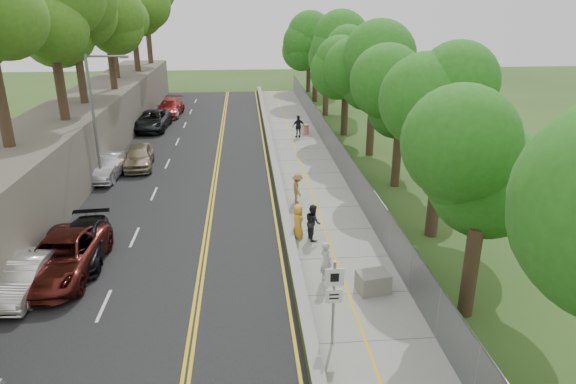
{
  "coord_description": "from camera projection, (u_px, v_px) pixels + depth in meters",
  "views": [
    {
      "loc": [
        -1.66,
        -17.22,
        10.91
      ],
      "look_at": [
        0.5,
        8.0,
        1.4
      ],
      "focal_mm": 32.0,
      "sensor_mm": 36.0,
      "label": 1
    }
  ],
  "objects": [
    {
      "name": "chainlink_fence",
      "position": [
        341.0,
        159.0,
        34.04
      ],
      "size": [
        0.04,
        66.0,
        2.0
      ],
      "primitive_type": "cube",
      "color": "slate",
      "rests_on": "ground"
    },
    {
      "name": "streetlight",
      "position": [
        97.0,
        112.0,
        30.62
      ],
      "size": [
        2.52,
        0.22,
        8.0
      ],
      "color": "gray",
      "rests_on": "ground"
    },
    {
      "name": "concrete_block",
      "position": [
        373.0,
        282.0,
        20.25
      ],
      "size": [
        1.36,
        1.11,
        0.81
      ],
      "primitive_type": "cube",
      "rotation": [
        0.0,
        0.0,
        0.18
      ],
      "color": "slate",
      "rests_on": "sidewalk"
    },
    {
      "name": "sidewalk",
      "position": [
        310.0,
        174.0,
        34.21
      ],
      "size": [
        4.2,
        66.0,
        0.05
      ],
      "primitive_type": "cube",
      "color": "gray",
      "rests_on": "ground"
    },
    {
      "name": "painter_3",
      "position": [
        297.0,
        188.0,
        28.98
      ],
      "size": [
        0.76,
        1.17,
        1.71
      ],
      "primitive_type": "imported",
      "rotation": [
        0.0,
        0.0,
        1.69
      ],
      "color": "olive",
      "rests_on": "sidewalk"
    },
    {
      "name": "car_4",
      "position": [
        139.0,
        156.0,
        35.17
      ],
      "size": [
        2.29,
        4.77,
        1.57
      ],
      "primitive_type": "imported",
      "rotation": [
        0.0,
        0.0,
        0.1
      ],
      "color": "#9D886D",
      "rests_on": "road"
    },
    {
      "name": "painter_2",
      "position": [
        313.0,
        222.0,
        24.53
      ],
      "size": [
        0.84,
        0.98,
        1.77
      ],
      "primitive_type": "imported",
      "rotation": [
        0.0,
        0.0,
        1.78
      ],
      "color": "black",
      "rests_on": "sidewalk"
    },
    {
      "name": "rock_embankment",
      "position": [
        57.0,
        151.0,
        32.24
      ],
      "size": [
        5.0,
        66.0,
        4.0
      ],
      "primitive_type": "cube",
      "color": "#595147",
      "rests_on": "ground"
    },
    {
      "name": "car_7",
      "position": [
        170.0,
        108.0,
        50.99
      ],
      "size": [
        2.62,
        5.64,
        1.59
      ],
      "primitive_type": "imported",
      "rotation": [
        0.0,
        0.0,
        -0.07
      ],
      "color": "maroon",
      "rests_on": "road"
    },
    {
      "name": "car_6",
      "position": [
        152.0,
        121.0,
        45.48
      ],
      "size": [
        2.91,
        5.93,
        1.62
      ],
      "primitive_type": "imported",
      "rotation": [
        0.0,
        0.0,
        -0.04
      ],
      "color": "black",
      "rests_on": "road"
    },
    {
      "name": "jersey_barrier",
      "position": [
        275.0,
        171.0,
        33.93
      ],
      "size": [
        0.42,
        66.0,
        0.6
      ],
      "primitive_type": "cube",
      "color": "#8BC22F",
      "rests_on": "ground"
    },
    {
      "name": "painter_1",
      "position": [
        326.0,
        262.0,
        20.78
      ],
      "size": [
        0.66,
        0.77,
        1.79
      ],
      "primitive_type": "imported",
      "rotation": [
        0.0,
        0.0,
        2.01
      ],
      "color": "beige",
      "rests_on": "sidewalk"
    },
    {
      "name": "car_1",
      "position": [
        25.0,
        277.0,
        20.06
      ],
      "size": [
        1.71,
        4.3,
        1.39
      ],
      "primitive_type": "imported",
      "rotation": [
        0.0,
        0.0,
        -0.06
      ],
      "color": "silver",
      "rests_on": "road"
    },
    {
      "name": "signpost",
      "position": [
        334.0,
        294.0,
        16.61
      ],
      "size": [
        0.62,
        0.09,
        3.1
      ],
      "color": "gray",
      "rests_on": "sidewalk"
    },
    {
      "name": "car_8",
      "position": [
        170.0,
        108.0,
        50.9
      ],
      "size": [
        2.04,
        4.78,
        1.61
      ],
      "primitive_type": "imported",
      "rotation": [
        0.0,
        0.0,
        0.03
      ],
      "color": "white",
      "rests_on": "road"
    },
    {
      "name": "car_3",
      "position": [
        83.0,
        243.0,
        22.78
      ],
      "size": [
        2.38,
        5.07,
        1.43
      ],
      "primitive_type": "imported",
      "rotation": [
        0.0,
        0.0,
        0.08
      ],
      "color": "black",
      "rests_on": "road"
    },
    {
      "name": "trees_embankment",
      "position": [
        42.0,
        7.0,
        29.28
      ],
      "size": [
        6.4,
        66.0,
        13.0
      ],
      "primitive_type": null,
      "color": "#4A8620",
      "rests_on": "rock_embankment"
    },
    {
      "name": "trees_fenceside",
      "position": [
        382.0,
        66.0,
        32.11
      ],
      "size": [
        7.0,
        66.0,
        14.0
      ],
      "primitive_type": null,
      "color": "#2F8020",
      "rests_on": "ground"
    },
    {
      "name": "ground",
      "position": [
        293.0,
        298.0,
        20.03
      ],
      "size": [
        140.0,
        140.0,
        0.0
      ],
      "primitive_type": "plane",
      "color": "#33511E",
      "rests_on": "ground"
    },
    {
      "name": "person_far",
      "position": [
        298.0,
        126.0,
        42.82
      ],
      "size": [
        1.18,
        0.74,
        1.87
      ],
      "primitive_type": "imported",
      "rotation": [
        0.0,
        0.0,
        3.42
      ],
      "color": "black",
      "rests_on": "sidewalk"
    },
    {
      "name": "painter_0",
      "position": [
        298.0,
        222.0,
        24.68
      ],
      "size": [
        0.54,
        0.83,
        1.68
      ],
      "primitive_type": "imported",
      "rotation": [
        0.0,
        0.0,
        1.56
      ],
      "color": "#F8AB2E",
      "rests_on": "sidewalk"
    },
    {
      "name": "car_2",
      "position": [
        62.0,
        257.0,
        21.37
      ],
      "size": [
        3.04,
        6.07,
        1.65
      ],
      "primitive_type": "imported",
      "rotation": [
        0.0,
        0.0,
        -0.05
      ],
      "color": "#4D1712",
      "rests_on": "road"
    },
    {
      "name": "road",
      "position": [
        189.0,
        177.0,
        33.58
      ],
      "size": [
        11.2,
        66.0,
        0.04
      ],
      "primitive_type": "cube",
      "color": "black",
      "rests_on": "ground"
    },
    {
      "name": "car_5",
      "position": [
        107.0,
        167.0,
        33.11
      ],
      "size": [
        1.98,
        4.76,
        1.53
      ],
      "primitive_type": "imported",
      "rotation": [
        0.0,
        0.0,
        -0.08
      ],
      "color": "silver",
      "rests_on": "road"
    },
    {
      "name": "construction_barrel",
      "position": [
        306.0,
        129.0,
        44.01
      ],
      "size": [
        0.51,
        0.51,
        0.84
      ],
      "primitive_type": "cylinder",
      "color": "red",
      "rests_on": "sidewalk"
    }
  ]
}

